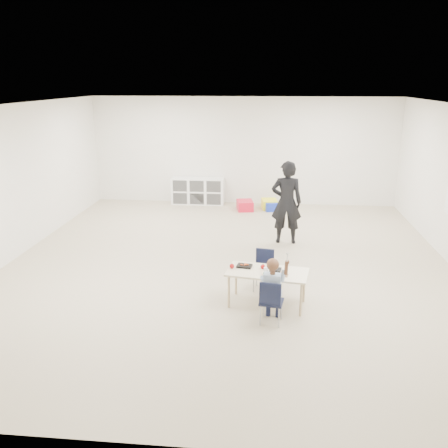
# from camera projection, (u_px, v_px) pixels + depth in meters

# --- Properties ---
(room) EXTENTS (9.00, 9.02, 2.80)m
(room) POSITION_uv_depth(u_px,v_px,m) (228.00, 189.00, 8.19)
(room) COLOR #B6A58C
(room) RESTS_ON ground
(table) EXTENTS (1.25, 0.76, 0.53)m
(table) POSITION_uv_depth(u_px,v_px,m) (267.00, 288.00, 6.99)
(table) COLOR beige
(table) RESTS_ON ground
(chair_near) EXTENTS (0.35, 0.34, 0.64)m
(chair_near) POSITION_uv_depth(u_px,v_px,m) (271.00, 301.00, 6.46)
(chair_near) COLOR black
(chair_near) RESTS_ON ground
(chair_far) EXTENTS (0.35, 0.34, 0.64)m
(chair_far) POSITION_uv_depth(u_px,v_px,m) (263.00, 271.00, 7.48)
(chair_far) COLOR black
(chair_far) RESTS_ON ground
(child) EXTENTS (0.49, 0.49, 1.01)m
(child) POSITION_uv_depth(u_px,v_px,m) (272.00, 289.00, 6.41)
(child) COLOR #B7D0F7
(child) RESTS_ON chair_near
(lunch_tray_near) EXTENTS (0.24, 0.19, 0.03)m
(lunch_tray_near) POSITION_uv_depth(u_px,v_px,m) (273.00, 270.00, 6.93)
(lunch_tray_near) COLOR black
(lunch_tray_near) RESTS_ON table
(lunch_tray_far) EXTENTS (0.24, 0.19, 0.03)m
(lunch_tray_far) POSITION_uv_depth(u_px,v_px,m) (244.00, 266.00, 7.07)
(lunch_tray_far) COLOR black
(lunch_tray_far) RESTS_ON table
(milk_carton) EXTENTS (0.08, 0.08, 0.10)m
(milk_carton) POSITION_uv_depth(u_px,v_px,m) (266.00, 271.00, 6.79)
(milk_carton) COLOR white
(milk_carton) RESTS_ON table
(bread_roll) EXTENTS (0.09, 0.09, 0.07)m
(bread_roll) POSITION_uv_depth(u_px,v_px,m) (284.00, 273.00, 6.75)
(bread_roll) COLOR #B97D4C
(bread_roll) RESTS_ON table
(apple_near) EXTENTS (0.07, 0.07, 0.07)m
(apple_near) POSITION_uv_depth(u_px,v_px,m) (263.00, 267.00, 6.98)
(apple_near) COLOR #9F0E0E
(apple_near) RESTS_ON table
(apple_far) EXTENTS (0.07, 0.07, 0.07)m
(apple_far) POSITION_uv_depth(u_px,v_px,m) (232.00, 266.00, 7.00)
(apple_far) COLOR #9F0E0E
(apple_far) RESTS_ON table
(cubby_shelf) EXTENTS (1.40, 0.40, 0.70)m
(cubby_shelf) POSITION_uv_depth(u_px,v_px,m) (198.00, 191.00, 12.69)
(cubby_shelf) COLOR white
(cubby_shelf) RESTS_ON ground
(adult) EXTENTS (0.62, 0.41, 1.69)m
(adult) POSITION_uv_depth(u_px,v_px,m) (286.00, 202.00, 9.52)
(adult) COLOR black
(adult) RESTS_ON ground
(bin_red) EXTENTS (0.47, 0.56, 0.24)m
(bin_red) POSITION_uv_depth(u_px,v_px,m) (245.00, 205.00, 12.13)
(bin_red) COLOR red
(bin_red) RESTS_ON ground
(bin_yellow) EXTENTS (0.44, 0.53, 0.24)m
(bin_yellow) POSITION_uv_depth(u_px,v_px,m) (269.00, 204.00, 12.27)
(bin_yellow) COLOR #FFF91A
(bin_yellow) RESTS_ON ground
(bin_blue) EXTENTS (0.43, 0.51, 0.22)m
(bin_blue) POSITION_uv_depth(u_px,v_px,m) (271.00, 206.00, 12.14)
(bin_blue) COLOR #1830B4
(bin_blue) RESTS_ON ground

